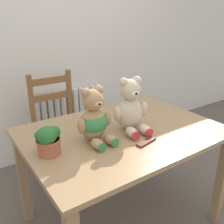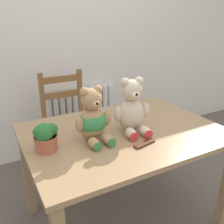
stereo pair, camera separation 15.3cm
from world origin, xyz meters
name	(u,v)px [view 1 (the left image)]	position (x,y,z in m)	size (l,w,h in m)	color
wall_back	(46,32)	(0.00, 1.71, 1.30)	(8.00, 0.04, 2.60)	silver
radiator	(71,123)	(0.17, 1.64, 0.32)	(0.80, 0.10, 0.71)	white
dining_table	(122,144)	(0.00, 0.46, 0.65)	(1.26, 0.91, 0.75)	#9E7A51
wooden_chair_behind	(59,127)	(-0.11, 1.31, 0.48)	(0.41, 0.39, 0.97)	brown
teddy_bear_left	(94,120)	(-0.23, 0.44, 0.89)	(0.23, 0.24, 0.33)	tan
teddy_bear_right	(131,108)	(0.05, 0.44, 0.90)	(0.25, 0.26, 0.35)	beige
potted_plant	(48,140)	(-0.51, 0.44, 0.84)	(0.14, 0.15, 0.17)	#B25B3D
chocolate_bar	(146,142)	(0.01, 0.24, 0.76)	(0.14, 0.04, 0.01)	#472314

